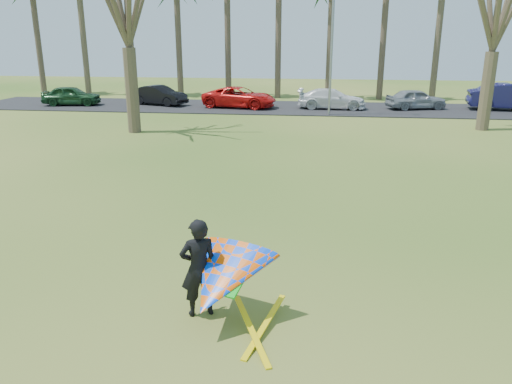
# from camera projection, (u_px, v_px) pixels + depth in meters

# --- Properties ---
(ground) EXTENTS (100.00, 100.00, 0.00)m
(ground) POSITION_uv_depth(u_px,v_px,m) (244.00, 269.00, 10.59)
(ground) COLOR #1E5212
(ground) RESTS_ON ground
(parking_strip) EXTENTS (46.00, 7.00, 0.06)m
(parking_strip) POSITION_uv_depth(u_px,v_px,m) (299.00, 108.00, 34.25)
(parking_strip) COLOR black
(parking_strip) RESTS_ON ground
(streetlight) EXTENTS (2.28, 0.18, 8.00)m
(streetlight) POSITION_uv_depth(u_px,v_px,m) (335.00, 41.00, 29.82)
(streetlight) COLOR gray
(streetlight) RESTS_ON ground
(car_0) EXTENTS (4.17, 2.17, 1.35)m
(car_0) POSITION_uv_depth(u_px,v_px,m) (71.00, 96.00, 35.16)
(car_0) COLOR #1A4121
(car_0) RESTS_ON parking_strip
(car_1) EXTENTS (4.34, 2.71, 1.35)m
(car_1) POSITION_uv_depth(u_px,v_px,m) (159.00, 95.00, 35.33)
(car_1) COLOR black
(car_1) RESTS_ON parking_strip
(car_2) EXTENTS (5.33, 3.16, 1.39)m
(car_2) POSITION_uv_depth(u_px,v_px,m) (239.00, 97.00, 34.03)
(car_2) COLOR red
(car_2) RESTS_ON parking_strip
(car_3) EXTENTS (4.60, 2.01, 1.32)m
(car_3) POSITION_uv_depth(u_px,v_px,m) (332.00, 99.00, 33.47)
(car_3) COLOR white
(car_3) RESTS_ON parking_strip
(car_4) EXTENTS (4.21, 2.63, 1.34)m
(car_4) POSITION_uv_depth(u_px,v_px,m) (416.00, 99.00, 33.29)
(car_4) COLOR gray
(car_4) RESTS_ON parking_strip
(car_5) EXTENTS (5.41, 2.46, 1.72)m
(car_5) POSITION_uv_depth(u_px,v_px,m) (510.00, 97.00, 32.70)
(car_5) COLOR #181747
(car_5) RESTS_ON parking_strip
(kite_flyer) EXTENTS (2.13, 2.39, 2.02)m
(kite_flyer) POSITION_uv_depth(u_px,v_px,m) (219.00, 277.00, 8.39)
(kite_flyer) COLOR black
(kite_flyer) RESTS_ON ground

